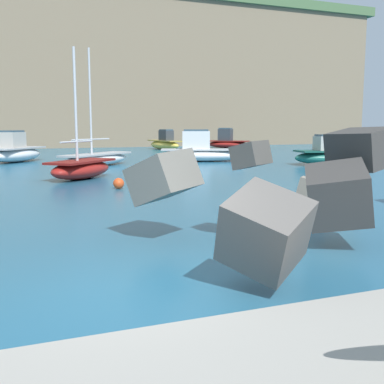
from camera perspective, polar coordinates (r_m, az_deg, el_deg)
name	(u,v)px	position (r m, az deg, el deg)	size (l,w,h in m)	color
ground_plane	(132,292)	(7.30, -7.27, -11.95)	(400.00, 400.00, 0.00)	#235B7A
breakwater_jetty	(59,197)	(9.04, -15.92, -0.59)	(31.64, 7.38, 2.60)	gray
boat_near_left	(201,152)	(33.22, 1.13, 4.93)	(6.60, 3.92, 2.26)	white
boat_near_centre	(332,155)	(31.57, 16.70, 4.34)	(5.45, 2.91, 1.97)	#1E6656
boat_near_right	(96,159)	(29.93, -11.56, 4.00)	(5.55, 5.27, 7.14)	white
boat_mid_left	(81,168)	(22.86, -13.32, 2.84)	(3.99, 4.14, 6.06)	maroon
boat_mid_centre	(165,143)	(50.10, -3.36, 5.96)	(2.29, 6.38, 2.16)	#EAC64C
boat_far_centre	(15,152)	(34.90, -20.70, 4.59)	(4.59, 5.33, 2.20)	white
boat_far_right	(228,142)	(54.06, 4.37, 6.10)	(4.95, 4.80, 2.29)	maroon
mooring_buoy_inner	(11,157)	(37.55, -21.18, 4.02)	(0.44, 0.44, 0.44)	silver
mooring_buoy_middle	(119,183)	(18.90, -8.93, 1.04)	(0.44, 0.44, 0.44)	#E54C1E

